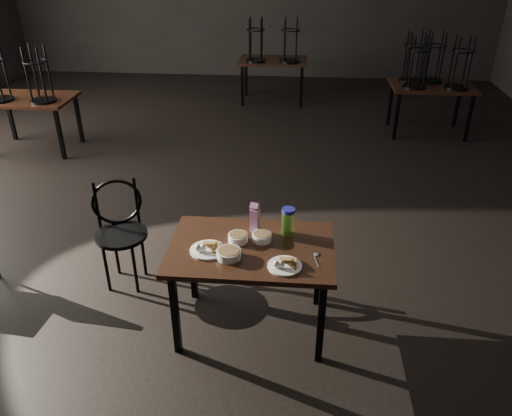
# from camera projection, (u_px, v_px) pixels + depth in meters

# --- Properties ---
(main_table) EXTENTS (1.20, 0.80, 0.75)m
(main_table) POSITION_uv_depth(u_px,v_px,m) (251.00, 256.00, 3.66)
(main_table) COLOR black
(main_table) RESTS_ON ground
(plate_left) EXTENTS (0.25, 0.25, 0.08)m
(plate_left) POSITION_uv_depth(u_px,v_px,m) (207.00, 248.00, 3.56)
(plate_left) COLOR white
(plate_left) RESTS_ON main_table
(plate_right) EXTENTS (0.24, 0.24, 0.08)m
(plate_right) POSITION_uv_depth(u_px,v_px,m) (284.00, 264.00, 3.39)
(plate_right) COLOR white
(plate_right) RESTS_ON main_table
(bowl_near) EXTENTS (0.15, 0.15, 0.06)m
(bowl_near) POSITION_uv_depth(u_px,v_px,m) (238.00, 237.00, 3.67)
(bowl_near) COLOR white
(bowl_near) RESTS_ON main_table
(bowl_far) EXTENTS (0.14, 0.14, 0.06)m
(bowl_far) POSITION_uv_depth(u_px,v_px,m) (262.00, 237.00, 3.68)
(bowl_far) COLOR white
(bowl_far) RESTS_ON main_table
(bowl_big) EXTENTS (0.17, 0.17, 0.06)m
(bowl_big) POSITION_uv_depth(u_px,v_px,m) (229.00, 254.00, 3.49)
(bowl_big) COLOR white
(bowl_big) RESTS_ON main_table
(juice_carton) EXTENTS (0.08, 0.08, 0.25)m
(juice_carton) POSITION_uv_depth(u_px,v_px,m) (255.00, 219.00, 3.74)
(juice_carton) COLOR #80176A
(juice_carton) RESTS_ON main_table
(water_bottle) EXTENTS (0.10, 0.10, 0.22)m
(water_bottle) POSITION_uv_depth(u_px,v_px,m) (288.00, 221.00, 3.72)
(water_bottle) COLOR #72C73A
(water_bottle) RESTS_ON main_table
(spoon) EXTENTS (0.05, 0.19, 0.01)m
(spoon) POSITION_uv_depth(u_px,v_px,m) (316.00, 255.00, 3.52)
(spoon) COLOR silver
(spoon) RESTS_ON main_table
(bentwood_chair) EXTENTS (0.49, 0.49, 0.93)m
(bentwood_chair) POSITION_uv_depth(u_px,v_px,m) (120.00, 225.00, 4.27)
(bentwood_chair) COLOR black
(bentwood_chair) RESTS_ON ground
(bg_table_left) EXTENTS (1.20, 0.80, 1.48)m
(bg_table_left) POSITION_uv_depth(u_px,v_px,m) (26.00, 98.00, 6.81)
(bg_table_left) COLOR black
(bg_table_left) RESTS_ON ground
(bg_table_right) EXTENTS (1.20, 0.80, 1.48)m
(bg_table_right) POSITION_uv_depth(u_px,v_px,m) (431.00, 81.00, 7.39)
(bg_table_right) COLOR black
(bg_table_right) RESTS_ON ground
(bg_table_far) EXTENTS (1.20, 0.80, 1.48)m
(bg_table_far) POSITION_uv_depth(u_px,v_px,m) (273.00, 60.00, 8.83)
(bg_table_far) COLOR black
(bg_table_far) RESTS_ON ground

